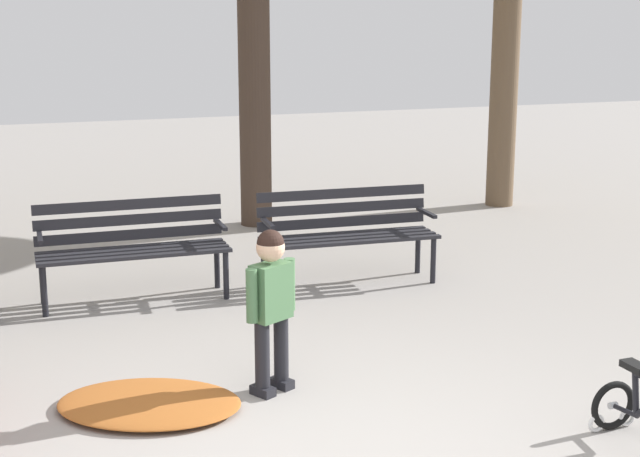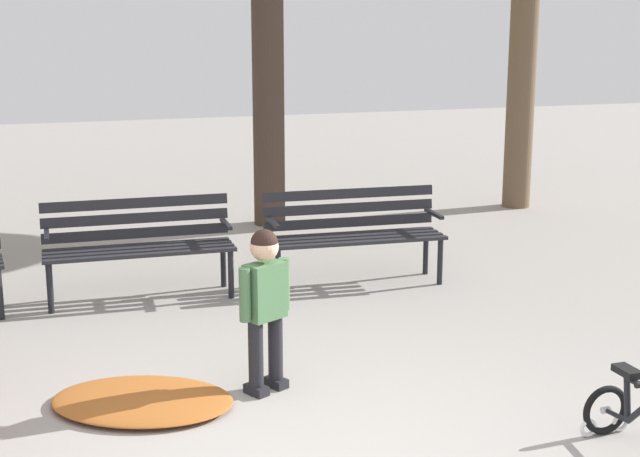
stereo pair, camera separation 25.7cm
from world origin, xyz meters
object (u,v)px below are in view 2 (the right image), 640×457
park_bench_right (353,228)px  child_standing (265,297)px  kids_bicycle (635,420)px  park_bench_left (138,240)px

park_bench_right → child_standing: size_ratio=1.51×
park_bench_right → kids_bicycle: park_bench_right is taller
child_standing → park_bench_left: bearing=101.8°
park_bench_left → park_bench_right: same height
park_bench_right → kids_bicycle: (0.28, -3.67, -0.31)m
park_bench_left → child_standing: child_standing is taller
park_bench_right → child_standing: child_standing is taller
kids_bicycle → park_bench_right: bearing=94.4°
park_bench_left → kids_bicycle: (2.18, -3.84, -0.31)m
child_standing → kids_bicycle: (1.69, -1.50, -0.43)m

